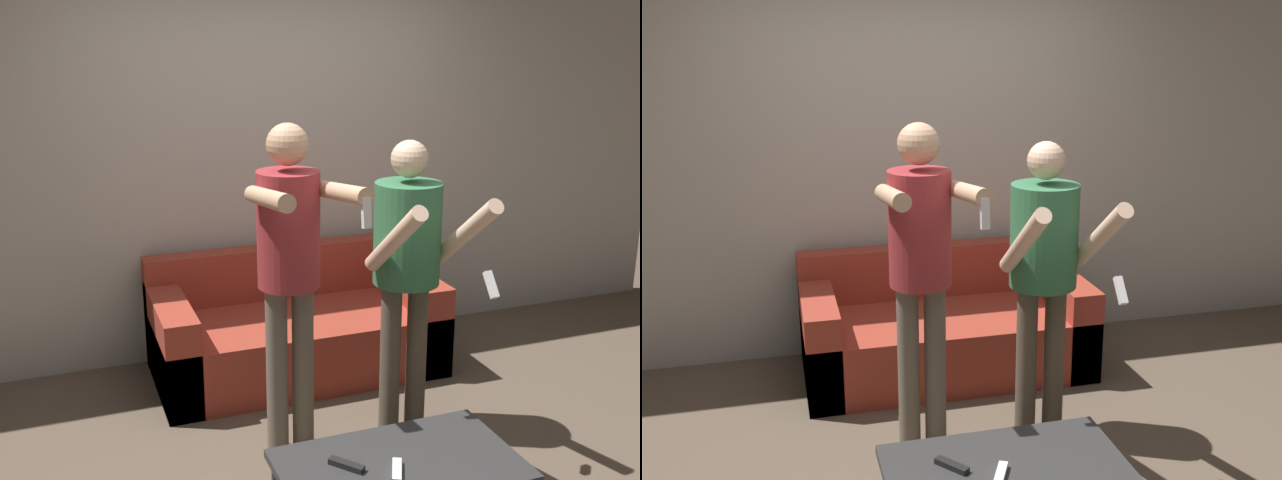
{
  "view_description": "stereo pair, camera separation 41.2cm",
  "coord_description": "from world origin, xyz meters",
  "views": [
    {
      "loc": [
        -1.31,
        -2.93,
        2.1
      ],
      "look_at": [
        0.08,
        0.79,
        0.98
      ],
      "focal_mm": 42.0,
      "sensor_mm": 36.0,
      "label": 1
    },
    {
      "loc": [
        -0.92,
        -3.05,
        2.1
      ],
      "look_at": [
        0.08,
        0.79,
        0.98
      ],
      "focal_mm": 42.0,
      "sensor_mm": 36.0,
      "label": 2
    }
  ],
  "objects": [
    {
      "name": "coffee_table",
      "position": [
        -0.1,
        -0.58,
        0.39
      ],
      "size": [
        0.96,
        0.56,
        0.44
      ],
      "color": "#2D2D2D",
      "rests_on": "ground_plane"
    },
    {
      "name": "person_standing_right",
      "position": [
        0.4,
        0.35,
        0.98
      ],
      "size": [
        0.47,
        0.71,
        1.57
      ],
      "color": "brown",
      "rests_on": "ground_plane"
    },
    {
      "name": "ground_plane",
      "position": [
        0.0,
        0.0,
        0.0
      ],
      "size": [
        14.0,
        14.0,
        0.0
      ],
      "primitive_type": "plane",
      "color": "brown"
    },
    {
      "name": "remote_mid",
      "position": [
        -0.14,
        -0.65,
        0.45
      ],
      "size": [
        0.1,
        0.15,
        0.02
      ],
      "color": "white",
      "rests_on": "coffee_table"
    },
    {
      "name": "person_standing_left",
      "position": [
        -0.24,
        0.35,
        1.05
      ],
      "size": [
        0.43,
        0.7,
        1.68
      ],
      "color": "#6B6051",
      "rests_on": "ground_plane"
    },
    {
      "name": "wall_back",
      "position": [
        0.0,
        1.71,
        1.35
      ],
      "size": [
        6.4,
        0.06,
        2.7
      ],
      "color": "#B7B2A8",
      "rests_on": "ground_plane"
    },
    {
      "name": "couch",
      "position": [
        0.08,
        1.25,
        0.26
      ],
      "size": [
        1.76,
        0.86,
        0.73
      ],
      "color": "#9E3828",
      "rests_on": "ground_plane"
    },
    {
      "name": "remote_far",
      "position": [
        -0.31,
        -0.55,
        0.45
      ],
      "size": [
        0.12,
        0.14,
        0.02
      ],
      "color": "black",
      "rests_on": "coffee_table"
    }
  ]
}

